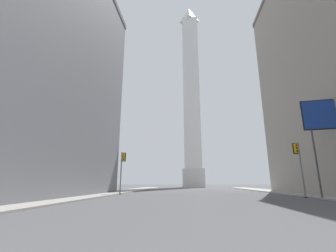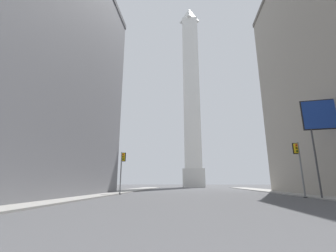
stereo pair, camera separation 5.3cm
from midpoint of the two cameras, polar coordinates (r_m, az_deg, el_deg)
The scene contains 6 objects.
sidewalk_left at distance 32.73m, azimuth -17.84°, elevation -16.28°, with size 5.00×95.92×0.15m, color gray.
sidewalk_right at distance 34.12m, azimuth 33.90°, elevation -14.50°, with size 5.00×95.92×0.15m, color gray.
obelisk at distance 88.13m, azimuth 5.97°, elevation 8.43°, with size 7.56×7.56×73.93m.
traffic_light_mid_right at distance 30.25m, azimuth 30.37°, elevation -7.61°, with size 0.79×0.52×6.23m.
traffic_light_mid_left at distance 34.26m, azimuth -11.56°, elevation -9.98°, with size 0.78×0.50×6.05m.
billboard_sign at distance 29.61m, azimuth 35.00°, elevation 1.61°, with size 4.35×0.92×10.53m.
Camera 2 is at (-1.62, -1.46, 1.64)m, focal length 24.00 mm.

